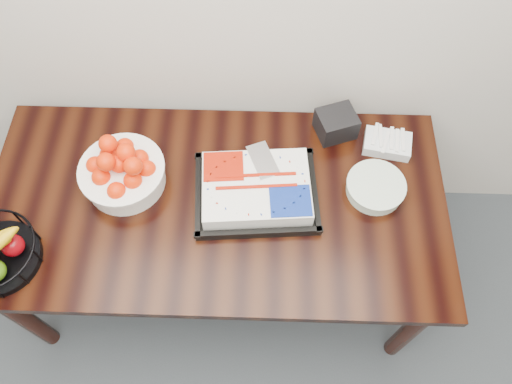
{
  "coord_description": "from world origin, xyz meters",
  "views": [
    {
      "loc": [
        0.19,
        1.08,
        2.46
      ],
      "look_at": [
        0.16,
        2.0,
        0.83
      ],
      "focal_mm": 35.0,
      "sensor_mm": 36.0,
      "label": 1
    }
  ],
  "objects_px": {
    "cake_tray": "(256,190)",
    "tangerine_bowl": "(121,170)",
    "napkin_box": "(336,124)",
    "table": "(217,212)",
    "plate_stack": "(375,188)"
  },
  "relations": [
    {
      "from": "table",
      "to": "cake_tray",
      "type": "distance_m",
      "value": 0.21
    },
    {
      "from": "table",
      "to": "cake_tray",
      "type": "height_order",
      "value": "cake_tray"
    },
    {
      "from": "cake_tray",
      "to": "tangerine_bowl",
      "type": "distance_m",
      "value": 0.52
    },
    {
      "from": "tangerine_bowl",
      "to": "napkin_box",
      "type": "xyz_separation_m",
      "value": [
        0.84,
        0.27,
        -0.04
      ]
    },
    {
      "from": "cake_tray",
      "to": "napkin_box",
      "type": "relative_size",
      "value": 3.26
    },
    {
      "from": "tangerine_bowl",
      "to": "napkin_box",
      "type": "height_order",
      "value": "tangerine_bowl"
    },
    {
      "from": "plate_stack",
      "to": "napkin_box",
      "type": "height_order",
      "value": "napkin_box"
    },
    {
      "from": "napkin_box",
      "to": "table",
      "type": "bearing_deg",
      "value": -143.81
    },
    {
      "from": "cake_tray",
      "to": "tangerine_bowl",
      "type": "height_order",
      "value": "tangerine_bowl"
    },
    {
      "from": "table",
      "to": "plate_stack",
      "type": "xyz_separation_m",
      "value": [
        0.62,
        0.06,
        0.11
      ]
    },
    {
      "from": "tangerine_bowl",
      "to": "napkin_box",
      "type": "distance_m",
      "value": 0.88
    },
    {
      "from": "tangerine_bowl",
      "to": "napkin_box",
      "type": "bearing_deg",
      "value": 17.99
    },
    {
      "from": "cake_tray",
      "to": "tangerine_bowl",
      "type": "xyz_separation_m",
      "value": [
        -0.52,
        0.05,
        0.05
      ]
    },
    {
      "from": "table",
      "to": "napkin_box",
      "type": "distance_m",
      "value": 0.61
    },
    {
      "from": "cake_tray",
      "to": "napkin_box",
      "type": "distance_m",
      "value": 0.45
    }
  ]
}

